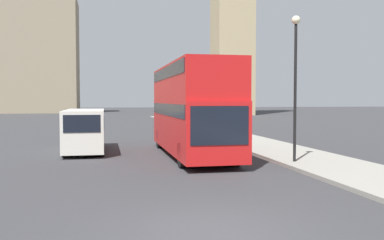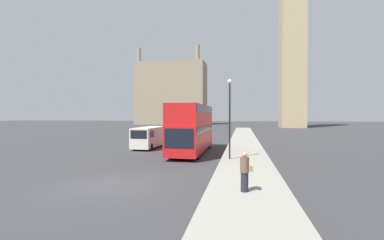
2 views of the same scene
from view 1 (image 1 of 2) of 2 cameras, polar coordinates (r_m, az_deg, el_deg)
The scene contains 5 objects.
ground_plane at distance 9.15m, azimuth 2.71°, elevation -14.70°, with size 300.00×300.00×0.00m, color #333335.
building_block_distant at distance 99.70m, azimuth -22.94°, elevation 7.98°, with size 27.39×12.69×29.91m.
red_double_decker_bus at distance 20.89m, azimuth -0.03°, elevation 1.94°, with size 2.57×10.40×4.42m.
white_van at distance 23.16m, azimuth -14.09°, elevation -1.20°, with size 1.99×6.17×2.22m.
street_lamp at distance 18.46m, azimuth 13.63°, elevation 6.88°, with size 0.36×0.36×6.08m.
Camera 1 is at (-2.16, -8.46, 2.73)m, focal length 40.00 mm.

